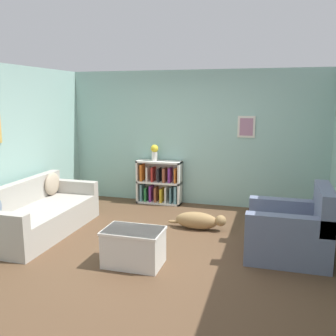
{
  "coord_description": "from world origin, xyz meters",
  "views": [
    {
      "loc": [
        1.5,
        -4.88,
        2.1
      ],
      "look_at": [
        0.0,
        0.4,
        1.05
      ],
      "focal_mm": 40.0,
      "sensor_mm": 36.0,
      "label": 1
    }
  ],
  "objects": [
    {
      "name": "recliner_chair",
      "position": [
        1.79,
        0.08,
        0.34
      ],
      "size": [
        1.05,
        0.96,
        0.97
      ],
      "color": "slate",
      "rests_on": "ground_plane"
    },
    {
      "name": "vase",
      "position": [
        -0.74,
        2.04,
        1.04
      ],
      "size": [
        0.15,
        0.15,
        0.32
      ],
      "color": "silver",
      "rests_on": "bookshelf"
    },
    {
      "name": "coffee_table",
      "position": [
        -0.13,
        -0.73,
        0.25
      ],
      "size": [
        0.74,
        0.5,
        0.47
      ],
      "color": "silver",
      "rests_on": "ground_plane"
    },
    {
      "name": "couch",
      "position": [
        -1.98,
        -0.06,
        0.29
      ],
      "size": [
        0.92,
        2.09,
        0.8
      ],
      "color": "#ADA89E",
      "rests_on": "ground_plane"
    },
    {
      "name": "ground_plane",
      "position": [
        0.0,
        0.0,
        0.0
      ],
      "size": [
        14.0,
        14.0,
        0.0
      ],
      "primitive_type": "plane",
      "color": "brown"
    },
    {
      "name": "wall_back",
      "position": [
        0.0,
        2.25,
        1.3
      ],
      "size": [
        5.6,
        0.13,
        2.6
      ],
      "color": "#93BCB2",
      "rests_on": "ground_plane"
    },
    {
      "name": "bookshelf",
      "position": [
        -0.65,
        2.05,
        0.4
      ],
      "size": [
        0.89,
        0.29,
        0.86
      ],
      "color": "silver",
      "rests_on": "ground_plane"
    },
    {
      "name": "wall_left",
      "position": [
        -2.55,
        -0.0,
        1.3
      ],
      "size": [
        0.13,
        5.0,
        2.6
      ],
      "color": "#93BCB2",
      "rests_on": "ground_plane"
    },
    {
      "name": "dog",
      "position": [
        0.41,
        0.77,
        0.14
      ],
      "size": [
        0.97,
        0.25,
        0.28
      ],
      "color": "#9E7A4C",
      "rests_on": "ground_plane"
    }
  ]
}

